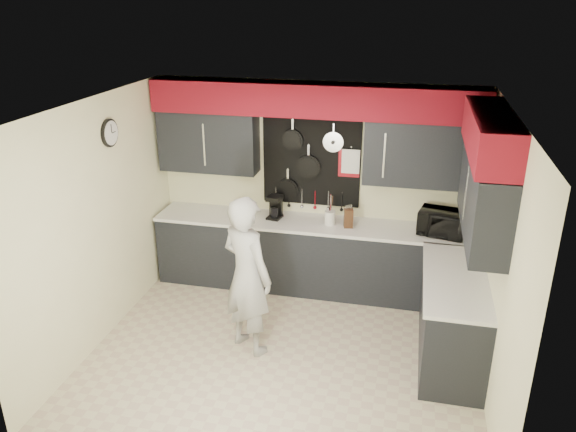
% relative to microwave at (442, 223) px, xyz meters
% --- Properties ---
extents(ground, '(4.00, 4.00, 0.00)m').
position_rel_microwave_xyz_m(ground, '(-1.57, -1.42, -1.07)').
color(ground, beige).
rests_on(ground, ground).
extents(back_wall_assembly, '(4.00, 0.36, 2.60)m').
position_rel_microwave_xyz_m(back_wall_assembly, '(-1.56, 0.18, 0.94)').
color(back_wall_assembly, '#F9F7C0').
rests_on(back_wall_assembly, ground).
extents(right_wall_assembly, '(0.36, 3.50, 2.60)m').
position_rel_microwave_xyz_m(right_wall_assembly, '(0.28, -1.15, 0.88)').
color(right_wall_assembly, '#F9F7C0').
rests_on(right_wall_assembly, ground).
extents(left_wall_assembly, '(0.05, 3.50, 2.60)m').
position_rel_microwave_xyz_m(left_wall_assembly, '(-3.56, -1.40, 0.27)').
color(left_wall_assembly, '#F9F7C0').
rests_on(left_wall_assembly, ground).
extents(base_cabinets, '(3.95, 2.20, 0.92)m').
position_rel_microwave_xyz_m(base_cabinets, '(-1.08, -0.29, -0.61)').
color(base_cabinets, black).
rests_on(base_cabinets, ground).
extents(microwave, '(0.59, 0.46, 0.29)m').
position_rel_microwave_xyz_m(microwave, '(0.00, 0.00, 0.00)').
color(microwave, black).
rests_on(microwave, base_cabinets).
extents(knife_block, '(0.13, 0.13, 0.23)m').
position_rel_microwave_xyz_m(knife_block, '(-1.09, -0.02, -0.03)').
color(knife_block, '#3D2813').
rests_on(knife_block, base_cabinets).
extents(utensil_crock, '(0.13, 0.13, 0.17)m').
position_rel_microwave_xyz_m(utensil_crock, '(-1.32, 0.01, -0.06)').
color(utensil_crock, white).
rests_on(utensil_crock, base_cabinets).
extents(coffee_maker, '(0.19, 0.22, 0.30)m').
position_rel_microwave_xyz_m(coffee_maker, '(-2.03, 0.07, 0.01)').
color(coffee_maker, black).
rests_on(coffee_maker, base_cabinets).
extents(person, '(0.75, 0.67, 1.72)m').
position_rel_microwave_xyz_m(person, '(-1.96, -1.39, -0.20)').
color(person, '#A6A6A3').
rests_on(person, ground).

